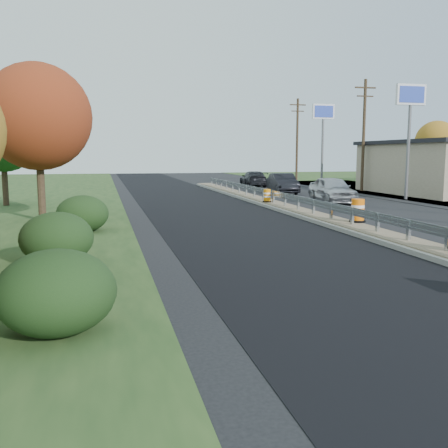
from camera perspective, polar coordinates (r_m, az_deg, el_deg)
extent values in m
plane|color=black|center=(18.32, 20.26, -2.43)|extent=(140.00, 140.00, 0.00)
cube|color=black|center=(25.78, -0.65, 0.96)|extent=(7.20, 120.00, 0.01)
cube|color=gray|center=(25.26, 10.16, 0.88)|extent=(1.60, 55.00, 0.18)
cube|color=brown|center=(25.25, 10.17, 1.14)|extent=(1.25, 55.00, 0.05)
cube|color=silver|center=(16.63, 24.18, -1.62)|extent=(0.10, 0.15, 0.70)
cube|color=silver|center=(18.23, 20.35, -0.64)|extent=(0.10, 0.15, 0.70)
cube|color=silver|center=(19.90, 17.15, 0.19)|extent=(0.10, 0.15, 0.70)
cube|color=silver|center=(21.63, 14.45, 0.89)|extent=(0.10, 0.15, 0.70)
cube|color=silver|center=(23.40, 12.16, 1.48)|extent=(0.10, 0.15, 0.70)
cube|color=silver|center=(25.21, 10.19, 1.98)|extent=(0.10, 0.15, 0.70)
cube|color=silver|center=(27.04, 8.48, 2.42)|extent=(0.10, 0.15, 0.70)
cube|color=silver|center=(28.89, 6.99, 2.80)|extent=(0.10, 0.15, 0.70)
cube|color=silver|center=(30.77, 5.68, 3.13)|extent=(0.10, 0.15, 0.70)
cube|color=silver|center=(32.65, 4.52, 3.42)|extent=(0.10, 0.15, 0.70)
cube|color=silver|center=(34.55, 3.49, 3.68)|extent=(0.10, 0.15, 0.70)
cube|color=silver|center=(36.47, 2.57, 3.91)|extent=(0.10, 0.15, 0.70)
cube|color=silver|center=(38.39, 1.73, 4.12)|extent=(0.10, 0.15, 0.70)
cube|color=silver|center=(40.31, 0.98, 4.30)|extent=(0.10, 0.15, 0.70)
cube|color=silver|center=(42.25, 0.29, 4.47)|extent=(0.10, 0.15, 0.70)
cube|color=silver|center=(44.19, -0.33, 4.62)|extent=(0.10, 0.15, 0.70)
cube|color=silver|center=(46.13, -0.90, 4.76)|extent=(0.10, 0.15, 0.70)
cube|color=silver|center=(48.08, -1.43, 4.89)|extent=(0.10, 0.15, 0.70)
cube|color=silver|center=(26.10, 9.31, 2.65)|extent=(0.04, 46.00, 0.34)
cube|color=silver|center=(26.11, 9.31, 2.47)|extent=(0.06, 46.00, 0.03)
cube|color=silver|center=(26.09, 9.32, 2.82)|extent=(0.06, 46.00, 0.03)
cube|color=black|center=(41.41, 18.88, 5.39)|extent=(0.08, 7.20, 2.20)
cylinder|color=slate|center=(37.19, 20.29, 7.86)|extent=(0.22, 0.22, 6.80)
cube|color=white|center=(37.41, 20.58, 13.68)|extent=(2.20, 0.25, 1.40)
cube|color=#263FB2|center=(37.41, 20.58, 13.68)|extent=(1.90, 0.30, 1.10)
cylinder|color=slate|center=(49.45, 11.16, 8.10)|extent=(0.22, 0.22, 6.80)
cube|color=white|center=(49.61, 11.28, 12.49)|extent=(2.20, 0.25, 1.40)
cube|color=#263FB2|center=(49.61, 11.28, 12.49)|extent=(1.90, 0.30, 1.10)
cylinder|color=#473523|center=(44.57, 15.66, 9.66)|extent=(0.26, 0.26, 9.40)
cube|color=#473523|center=(44.89, 15.86, 14.76)|extent=(1.90, 0.12, 0.12)
cube|color=#473523|center=(44.81, 15.83, 13.88)|extent=(1.50, 0.10, 0.10)
cylinder|color=#473523|center=(58.13, 8.35, 9.40)|extent=(0.26, 0.26, 9.40)
cube|color=#473523|center=(58.38, 8.43, 13.33)|extent=(1.90, 0.12, 0.12)
cube|color=#473523|center=(58.32, 8.42, 12.64)|extent=(1.50, 0.10, 0.10)
ellipsoid|color=black|center=(9.29, -18.60, -7.36)|extent=(2.09, 2.09, 1.52)
ellipsoid|color=black|center=(15.18, -18.58, -1.51)|extent=(2.09, 2.09, 1.52)
ellipsoid|color=black|center=(21.09, -15.87, 1.15)|extent=(2.09, 2.09, 1.52)
cylinder|color=#473523|center=(25.14, -20.18, 4.06)|extent=(0.36, 0.36, 3.30)
sphere|color=maroon|center=(25.16, -20.53, 11.40)|extent=(4.95, 4.95, 4.95)
cylinder|color=#473523|center=(33.49, -23.75, 4.35)|extent=(0.36, 0.36, 2.86)
sphere|color=#184A1A|center=(33.47, -24.02, 9.12)|extent=(4.29, 4.29, 4.29)
cylinder|color=#473523|center=(60.85, 22.94, 5.81)|extent=(0.36, 0.36, 3.08)
sphere|color=#9E6D21|center=(60.85, 23.10, 8.64)|extent=(4.62, 4.62, 4.62)
cylinder|color=black|center=(22.42, 15.00, 0.32)|extent=(0.69, 0.69, 0.09)
cylinder|color=orange|center=(22.36, 15.04, 1.55)|extent=(0.55, 0.55, 0.96)
cylinder|color=white|center=(22.34, 15.06, 1.95)|extent=(0.57, 0.57, 0.13)
cylinder|color=white|center=(22.37, 15.03, 1.31)|extent=(0.57, 0.57, 0.13)
cylinder|color=black|center=(30.95, 4.94, 2.58)|extent=(0.54, 0.54, 0.07)
cylinder|color=orange|center=(30.92, 4.95, 3.28)|extent=(0.43, 0.43, 0.76)
cylinder|color=white|center=(30.91, 4.95, 3.52)|extent=(0.45, 0.45, 0.10)
cylinder|color=white|center=(30.92, 4.95, 3.15)|extent=(0.45, 0.45, 0.10)
cylinder|color=black|center=(49.51, 6.68, 4.30)|extent=(0.56, 0.56, 0.07)
cylinder|color=#F95D0A|center=(49.49, 6.69, 4.75)|extent=(0.44, 0.44, 0.78)
cylinder|color=white|center=(49.48, 6.69, 4.90)|extent=(0.46, 0.46, 0.10)
cylinder|color=white|center=(49.49, 6.69, 4.66)|extent=(0.46, 0.46, 0.10)
imported|color=silver|center=(33.65, 12.26, 3.87)|extent=(2.48, 5.20, 1.71)
imported|color=black|center=(41.08, 6.75, 4.64)|extent=(2.32, 5.09, 1.62)
imported|color=black|center=(49.54, 3.38, 5.18)|extent=(2.70, 5.44, 1.52)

